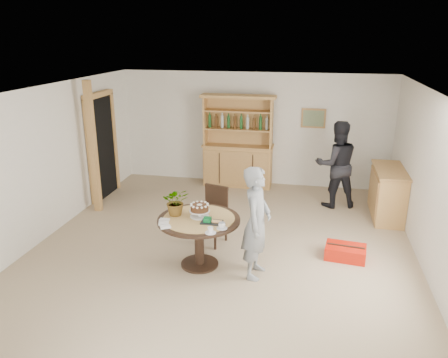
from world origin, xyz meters
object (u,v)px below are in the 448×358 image
at_px(dining_chair, 213,211).
at_px(adult_person, 336,164).
at_px(hutch, 238,156).
at_px(teen_boy, 256,223).
at_px(sideboard, 388,193).
at_px(red_suitcase, 345,252).
at_px(dining_table, 199,228).

distance_m(dining_chair, adult_person, 2.86).
bearing_deg(adult_person, hutch, -37.14).
xyz_separation_m(teen_boy, adult_person, (1.17, 2.94, 0.05)).
relative_size(sideboard, adult_person, 0.73).
distance_m(sideboard, red_suitcase, 2.02).
bearing_deg(dining_chair, teen_boy, -31.44).
bearing_deg(adult_person, dining_table, 39.59).
bearing_deg(teen_boy, dining_table, 89.70).
bearing_deg(teen_boy, adult_person, -15.34).
height_order(dining_table, teen_boy, teen_boy).
bearing_deg(hutch, dining_chair, -88.09).
xyz_separation_m(dining_table, dining_chair, (0.02, 0.83, -0.07)).
distance_m(dining_table, adult_person, 3.50).
bearing_deg(dining_chair, dining_table, -74.79).
relative_size(hutch, sideboard, 1.62).
distance_m(dining_chair, teen_boy, 1.27).
bearing_deg(sideboard, red_suitcase, -114.66).
distance_m(hutch, adult_person, 2.27).
relative_size(dining_chair, adult_person, 0.55).
height_order(sideboard, teen_boy, teen_boy).
bearing_deg(dining_table, teen_boy, -6.71).
bearing_deg(dining_chair, adult_person, 62.03).
distance_m(sideboard, dining_chair, 3.37).
distance_m(hutch, dining_chair, 2.88).
relative_size(hutch, red_suitcase, 3.18).
bearing_deg(red_suitcase, dining_chair, -178.10).
height_order(hutch, red_suitcase, hutch).
xyz_separation_m(dining_table, adult_person, (2.02, 2.84, 0.26)).
distance_m(adult_person, red_suitcase, 2.32).
xyz_separation_m(sideboard, dining_table, (-2.97, -2.46, 0.13)).
relative_size(dining_table, adult_person, 0.70).
xyz_separation_m(hutch, sideboard, (3.04, -1.24, -0.22)).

